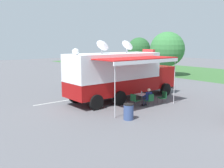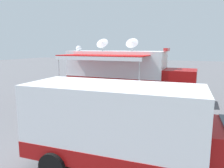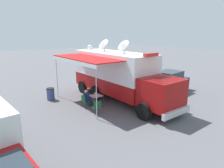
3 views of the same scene
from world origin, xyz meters
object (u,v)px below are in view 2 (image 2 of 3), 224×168
(folding_table, at_px, (115,95))
(seated_responder, at_px, (110,97))
(trash_bin, at_px, (58,100))
(support_truck, at_px, (130,130))
(folding_chair_at_table, at_px, (109,100))
(folding_chair_beside_table, at_px, (102,96))
(water_bottle, at_px, (114,92))
(car_behind_truck, at_px, (151,79))
(folding_chair_spare_by_truck, at_px, (131,102))
(command_truck, at_px, (125,72))

(folding_table, distance_m, seated_responder, 0.61)
(trash_bin, height_order, support_truck, support_truck)
(trash_bin, bearing_deg, folding_chair_at_table, 111.99)
(folding_chair_beside_table, relative_size, trash_bin, 0.96)
(water_bottle, distance_m, car_behind_truck, 6.84)
(water_bottle, relative_size, support_truck, 0.03)
(folding_chair_spare_by_truck, bearing_deg, folding_chair_at_table, -88.15)
(folding_table, distance_m, support_truck, 7.98)
(water_bottle, height_order, folding_chair_spare_by_truck, water_bottle)
(seated_responder, bearing_deg, trash_bin, -64.99)
(water_bottle, height_order, support_truck, support_truck)
(folding_chair_at_table, relative_size, folding_chair_beside_table, 1.00)
(water_bottle, xyz_separation_m, support_truck, (7.14, 3.51, 0.55))
(command_truck, bearing_deg, trash_bin, -36.39)
(folding_chair_beside_table, relative_size, car_behind_truck, 0.20)
(folding_chair_at_table, height_order, seated_responder, seated_responder)
(trash_bin, distance_m, support_truck, 8.37)
(command_truck, xyz_separation_m, folding_table, (2.09, 0.06, -1.27))
(trash_bin, distance_m, car_behind_truck, 9.64)
(seated_responder, bearing_deg, support_truck, 28.30)
(command_truck, bearing_deg, car_behind_truck, 169.31)
(folding_chair_spare_by_truck, distance_m, trash_bin, 4.61)
(folding_chair_beside_table, distance_m, seated_responder, 0.93)
(folding_chair_at_table, bearing_deg, support_truck, 28.98)
(folding_chair_beside_table, xyz_separation_m, seated_responder, (0.46, 0.79, 0.14))
(car_behind_truck, bearing_deg, water_bottle, -7.29)
(command_truck, bearing_deg, folding_chair_beside_table, -19.48)
(folding_table, xyz_separation_m, folding_chair_at_table, (0.80, -0.05, -0.16))
(folding_chair_beside_table, distance_m, support_truck, 8.27)
(folding_chair_spare_by_truck, xyz_separation_m, trash_bin, (1.27, -4.44, -0.06))
(water_bottle, xyz_separation_m, folding_chair_spare_by_truck, (0.75, 1.39, -0.32))
(water_bottle, distance_m, trash_bin, 3.68)
(seated_responder, xyz_separation_m, car_behind_truck, (-7.38, 0.88, 0.23))
(command_truck, height_order, seated_responder, command_truck)
(command_truck, bearing_deg, folding_table, 1.54)
(folding_chair_at_table, relative_size, trash_bin, 0.96)
(folding_chair_at_table, bearing_deg, folding_chair_beside_table, -129.07)
(folding_chair_beside_table, bearing_deg, folding_table, 100.18)
(water_bottle, bearing_deg, seated_responder, -1.52)
(command_truck, relative_size, folding_chair_spare_by_truck, 10.96)
(seated_responder, distance_m, car_behind_truck, 7.44)
(car_behind_truck, bearing_deg, folding_chair_at_table, -6.63)
(folding_chair_at_table, height_order, car_behind_truck, car_behind_truck)
(seated_responder, bearing_deg, command_truck, -180.00)
(folding_chair_beside_table, xyz_separation_m, car_behind_truck, (-6.93, 1.68, 0.37))
(water_bottle, xyz_separation_m, seated_responder, (0.60, -0.02, -0.18))
(trash_bin, height_order, car_behind_truck, car_behind_truck)
(support_truck, bearing_deg, seated_responder, -151.70)
(command_truck, xyz_separation_m, seated_responder, (2.70, 0.00, -1.30))
(seated_responder, bearing_deg, folding_chair_at_table, 1.06)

